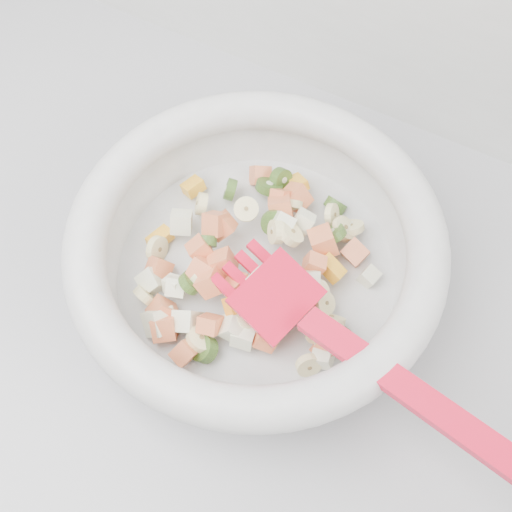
% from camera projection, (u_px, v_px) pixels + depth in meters
% --- Properties ---
extents(counter, '(2.00, 0.60, 0.90)m').
position_uv_depth(counter, '(310.00, 446.00, 1.01)').
color(counter, '#939398').
rests_on(counter, ground).
extents(mixing_bowl, '(0.47, 0.35, 0.12)m').
position_uv_depth(mixing_bowl, '(256.00, 253.00, 0.60)').
color(mixing_bowl, silver).
rests_on(mixing_bowl, counter).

